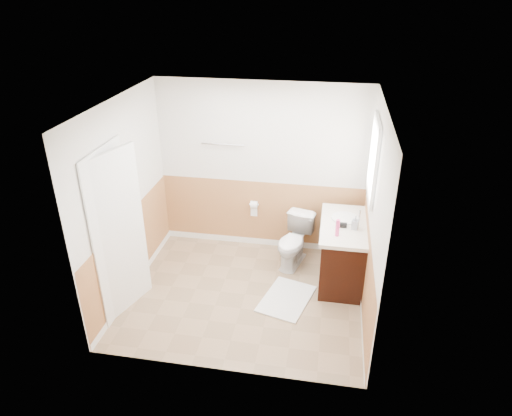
% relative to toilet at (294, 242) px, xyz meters
% --- Properties ---
extents(floor, '(3.00, 3.00, 0.00)m').
position_rel_toilet_xyz_m(floor, '(-0.54, -0.84, -0.36)').
color(floor, '#8C7051').
rests_on(floor, ground).
extents(ceiling, '(3.00, 3.00, 0.00)m').
position_rel_toilet_xyz_m(ceiling, '(-0.54, -0.84, 2.14)').
color(ceiling, white).
rests_on(ceiling, floor).
extents(wall_back, '(3.00, 0.00, 3.00)m').
position_rel_toilet_xyz_m(wall_back, '(-0.54, 0.46, 0.89)').
color(wall_back, silver).
rests_on(wall_back, floor).
extents(wall_front, '(3.00, 0.00, 3.00)m').
position_rel_toilet_xyz_m(wall_front, '(-0.54, -2.14, 0.89)').
color(wall_front, silver).
rests_on(wall_front, floor).
extents(wall_left, '(0.00, 3.00, 3.00)m').
position_rel_toilet_xyz_m(wall_left, '(-2.04, -0.84, 0.89)').
color(wall_left, silver).
rests_on(wall_left, floor).
extents(wall_right, '(0.00, 3.00, 3.00)m').
position_rel_toilet_xyz_m(wall_right, '(0.96, -0.84, 0.89)').
color(wall_right, silver).
rests_on(wall_right, floor).
extents(wainscot_back, '(3.00, 0.00, 3.00)m').
position_rel_toilet_xyz_m(wainscot_back, '(-0.54, 0.44, 0.14)').
color(wainscot_back, '#C5804F').
rests_on(wainscot_back, floor).
extents(wainscot_front, '(3.00, 0.00, 3.00)m').
position_rel_toilet_xyz_m(wainscot_front, '(-0.54, -2.13, 0.14)').
color(wainscot_front, '#C5804F').
rests_on(wainscot_front, floor).
extents(wainscot_left, '(0.00, 2.60, 2.60)m').
position_rel_toilet_xyz_m(wainscot_left, '(-2.03, -0.84, 0.14)').
color(wainscot_left, '#C5804F').
rests_on(wainscot_left, floor).
extents(wainscot_right, '(0.00, 2.60, 2.60)m').
position_rel_toilet_xyz_m(wainscot_right, '(0.95, -0.84, 0.14)').
color(wainscot_right, '#C5804F').
rests_on(wainscot_right, floor).
extents(toilet, '(0.57, 0.78, 0.72)m').
position_rel_toilet_xyz_m(toilet, '(0.00, 0.00, 0.00)').
color(toilet, white).
rests_on(toilet, floor).
extents(bath_mat, '(0.74, 0.92, 0.02)m').
position_rel_toilet_xyz_m(bath_mat, '(0.00, -0.86, -0.35)').
color(bath_mat, white).
rests_on(bath_mat, floor).
extents(vanity_cabinet, '(0.55, 1.10, 0.80)m').
position_rel_toilet_xyz_m(vanity_cabinet, '(0.67, -0.27, 0.04)').
color(vanity_cabinet, black).
rests_on(vanity_cabinet, floor).
extents(vanity_knob_left, '(0.03, 0.03, 0.03)m').
position_rel_toilet_xyz_m(vanity_knob_left, '(0.37, -0.37, 0.19)').
color(vanity_knob_left, '#BBBCC2').
rests_on(vanity_knob_left, vanity_cabinet).
extents(vanity_knob_right, '(0.03, 0.03, 0.03)m').
position_rel_toilet_xyz_m(vanity_knob_right, '(0.37, -0.17, 0.19)').
color(vanity_knob_right, silver).
rests_on(vanity_knob_right, vanity_cabinet).
extents(countertop, '(0.60, 1.15, 0.05)m').
position_rel_toilet_xyz_m(countertop, '(0.66, -0.27, 0.47)').
color(countertop, white).
rests_on(countertop, vanity_cabinet).
extents(sink_basin, '(0.36, 0.36, 0.02)m').
position_rel_toilet_xyz_m(sink_basin, '(0.67, -0.12, 0.50)').
color(sink_basin, white).
rests_on(sink_basin, countertop).
extents(faucet, '(0.02, 0.02, 0.14)m').
position_rel_toilet_xyz_m(faucet, '(0.85, -0.12, 0.56)').
color(faucet, silver).
rests_on(faucet, countertop).
extents(lotion_bottle, '(0.05, 0.05, 0.22)m').
position_rel_toilet_xyz_m(lotion_bottle, '(0.57, -0.58, 0.60)').
color(lotion_bottle, '#E83C84').
rests_on(lotion_bottle, countertop).
extents(soap_dispenser, '(0.10, 0.10, 0.18)m').
position_rel_toilet_xyz_m(soap_dispenser, '(0.79, -0.37, 0.58)').
color(soap_dispenser, '#8E95A1').
rests_on(soap_dispenser, countertop).
extents(hair_dryer_body, '(0.14, 0.07, 0.07)m').
position_rel_toilet_xyz_m(hair_dryer_body, '(0.62, -0.36, 0.53)').
color(hair_dryer_body, black).
rests_on(hair_dryer_body, countertop).
extents(hair_dryer_handle, '(0.03, 0.03, 0.07)m').
position_rel_toilet_xyz_m(hair_dryer_handle, '(0.59, -0.38, 0.50)').
color(hair_dryer_handle, black).
rests_on(hair_dryer_handle, countertop).
extents(mirror_panel, '(0.02, 0.35, 0.90)m').
position_rel_toilet_xyz_m(mirror_panel, '(0.93, 0.26, 1.19)').
color(mirror_panel, silver).
rests_on(mirror_panel, wall_right).
extents(window_frame, '(0.04, 0.80, 1.00)m').
position_rel_toilet_xyz_m(window_frame, '(0.93, -0.26, 1.39)').
color(window_frame, white).
rests_on(window_frame, wall_right).
extents(window_glass, '(0.01, 0.70, 0.90)m').
position_rel_toilet_xyz_m(window_glass, '(0.94, -0.26, 1.39)').
color(window_glass, white).
rests_on(window_glass, wall_right).
extents(door, '(0.29, 0.78, 2.04)m').
position_rel_toilet_xyz_m(door, '(-1.94, -1.29, 0.66)').
color(door, white).
rests_on(door, wall_left).
extents(door_frame, '(0.02, 0.92, 2.10)m').
position_rel_toilet_xyz_m(door_frame, '(-2.02, -1.29, 0.67)').
color(door_frame, white).
rests_on(door_frame, wall_left).
extents(door_knob, '(0.06, 0.06, 0.06)m').
position_rel_toilet_xyz_m(door_knob, '(-1.88, -0.96, 0.59)').
color(door_knob, silver).
rests_on(door_knob, door).
extents(towel_bar, '(0.62, 0.02, 0.02)m').
position_rel_toilet_xyz_m(towel_bar, '(-1.09, 0.40, 1.24)').
color(towel_bar, silver).
rests_on(towel_bar, wall_back).
extents(tp_holder_bar, '(0.14, 0.02, 0.02)m').
position_rel_toilet_xyz_m(tp_holder_bar, '(-0.64, 0.38, 0.34)').
color(tp_holder_bar, silver).
rests_on(tp_holder_bar, wall_back).
extents(tp_roll, '(0.10, 0.11, 0.11)m').
position_rel_toilet_xyz_m(tp_roll, '(-0.64, 0.38, 0.34)').
color(tp_roll, white).
rests_on(tp_roll, tp_holder_bar).
extents(tp_sheet, '(0.10, 0.01, 0.16)m').
position_rel_toilet_xyz_m(tp_sheet, '(-0.64, 0.38, 0.23)').
color(tp_sheet, white).
rests_on(tp_sheet, tp_roll).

